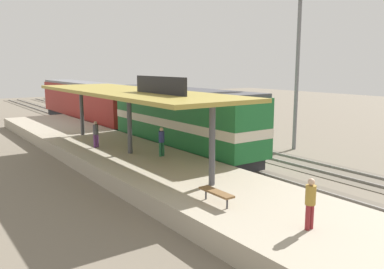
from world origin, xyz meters
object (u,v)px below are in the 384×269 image
at_px(person_waiting, 96,133).
at_px(person_walking, 162,140).
at_px(platform_bench, 216,193).
at_px(locomotive, 182,120).
at_px(light_mast, 299,33).
at_px(person_boarding, 310,201).
at_px(passenger_carriage_single, 86,102).

bearing_deg(person_waiting, person_walking, -65.53).
bearing_deg(platform_bench, locomotive, 62.08).
distance_m(platform_bench, person_waiting, 12.95).
relative_size(light_mast, person_boarding, 6.84).
height_order(person_waiting, person_boarding, same).
height_order(locomotive, light_mast, light_mast).
bearing_deg(person_boarding, platform_bench, 104.49).
bearing_deg(light_mast, person_boarding, -137.94).
bearing_deg(passenger_carriage_single, light_mast, -69.95).
xyz_separation_m(passenger_carriage_single, person_boarding, (-5.06, -32.97, -0.46)).
bearing_deg(person_waiting, light_mast, -20.40).
bearing_deg(light_mast, person_walking, 178.49).
bearing_deg(platform_bench, person_boarding, -75.51).
bearing_deg(locomotive, person_waiting, 163.93).
height_order(light_mast, person_walking, light_mast).
height_order(platform_bench, person_waiting, person_waiting).
distance_m(platform_bench, person_boarding, 3.80).
xyz_separation_m(platform_bench, person_walking, (2.53, 8.25, 0.51)).
bearing_deg(person_waiting, passenger_carriage_single, 71.13).
height_order(person_waiting, person_walking, same).
bearing_deg(person_boarding, passenger_carriage_single, 81.28).
bearing_deg(light_mast, person_waiting, 159.60).
height_order(passenger_carriage_single, person_boarding, passenger_carriage_single).
distance_m(passenger_carriage_single, person_boarding, 33.36).
bearing_deg(light_mast, locomotive, 156.63).
bearing_deg(light_mast, platform_bench, -150.05).
relative_size(person_walking, person_boarding, 1.00).
relative_size(light_mast, person_waiting, 6.84).
xyz_separation_m(platform_bench, passenger_carriage_single, (6.00, 29.32, 0.97)).
relative_size(passenger_carriage_single, person_walking, 11.70).
xyz_separation_m(person_waiting, person_walking, (2.13, -4.69, 0.00)).
relative_size(locomotive, person_boarding, 8.44).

